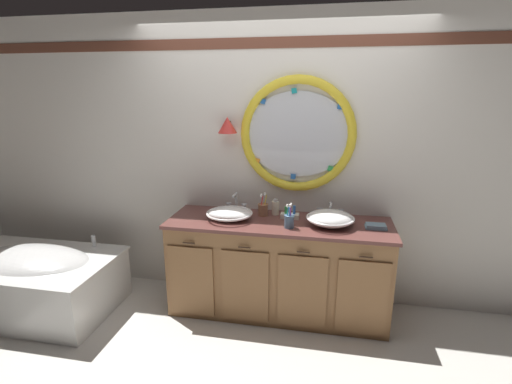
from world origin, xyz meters
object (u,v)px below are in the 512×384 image
soap_dispenser (275,207)px  toiletry_basket (290,215)px  toothbrush_holder_right (289,220)px  sink_basin_left (229,213)px  toothbrush_holder_left (263,209)px  bathtub (34,278)px  sink_basin_right (330,218)px  folded_hand_towel (376,226)px

soap_dispenser → toiletry_basket: size_ratio=0.94×
toothbrush_holder_right → soap_dispenser: toothbrush_holder_right is taller
sink_basin_left → toothbrush_holder_left: (0.27, 0.15, 0.01)m
bathtub → sink_basin_left: 1.87m
sink_basin_left → soap_dispenser: (0.37, 0.20, 0.01)m
toiletry_basket → sink_basin_right: bearing=-19.3°
folded_hand_towel → toothbrush_holder_left: bearing=171.6°
bathtub → toiletry_basket: 2.37m
soap_dispenser → folded_hand_towel: (0.85, -0.19, -0.05)m
sink_basin_right → folded_hand_towel: 0.37m
bathtub → toothbrush_holder_left: bearing=14.9°
sink_basin_right → toothbrush_holder_left: toothbrush_holder_left is taller
sink_basin_right → soap_dispenser: soap_dispenser is taller
toothbrush_holder_left → toiletry_basket: bearing=-6.9°
toothbrush_holder_right → folded_hand_towel: (0.70, 0.12, -0.05)m
toothbrush_holder_left → toothbrush_holder_right: size_ratio=1.03×
bathtub → toothbrush_holder_left: size_ratio=6.69×
bathtub → sink_basin_left: bearing=12.4°
toothbrush_holder_left → folded_hand_towel: toothbrush_holder_left is taller
toiletry_basket → toothbrush_holder_right: bearing=-85.6°
bathtub → toiletry_basket: size_ratio=8.94×
sink_basin_right → folded_hand_towel: bearing=1.4°
toothbrush_holder_right → folded_hand_towel: toothbrush_holder_right is taller
toothbrush_holder_right → toothbrush_holder_left: bearing=135.3°
sink_basin_left → toothbrush_holder_right: (0.53, -0.11, 0.01)m
sink_basin_left → toothbrush_holder_right: 0.54m
bathtub → folded_hand_towel: size_ratio=8.45×
sink_basin_right → toothbrush_holder_right: bearing=-161.5°
soap_dispenser → sink_basin_right: bearing=-22.5°
toiletry_basket → soap_dispenser: bearing=150.3°
toothbrush_holder_right → soap_dispenser: (-0.16, 0.31, 0.00)m
bathtub → sink_basin_right: size_ratio=3.61×
toothbrush_holder_left → toothbrush_holder_right: bearing=-44.7°
bathtub → toothbrush_holder_left: (2.00, 0.53, 0.61)m
sink_basin_left → folded_hand_towel: sink_basin_left is taller
sink_basin_left → toothbrush_holder_left: 0.31m
folded_hand_towel → toiletry_basket: 0.72m
sink_basin_right → toiletry_basket: 0.37m
soap_dispenser → toiletry_basket: (0.14, -0.08, -0.04)m
toothbrush_holder_left → toiletry_basket: toothbrush_holder_left is taller
toothbrush_holder_left → folded_hand_towel: size_ratio=1.26×
sink_basin_left → toiletry_basket: bearing=13.3°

